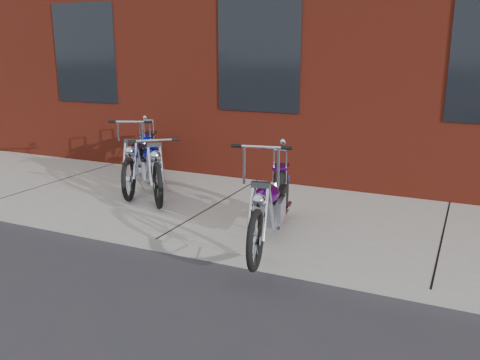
% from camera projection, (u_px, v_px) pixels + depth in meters
% --- Properties ---
extents(ground, '(120.00, 120.00, 0.00)m').
position_uv_depth(ground, '(156.00, 251.00, 5.90)').
color(ground, '#2A2931').
rests_on(ground, ground).
extents(sidewalk, '(22.00, 3.00, 0.15)m').
position_uv_depth(sidewalk, '(216.00, 209.00, 7.20)').
color(sidewalk, gray).
rests_on(sidewalk, ground).
extents(chopper_purple, '(0.64, 2.15, 1.22)m').
position_uv_depth(chopper_purple, '(271.00, 208.00, 5.72)').
color(chopper_purple, black).
rests_on(chopper_purple, sidewalk).
extents(chopper_blue, '(1.56, 1.77, 0.98)m').
position_uv_depth(chopper_blue, '(151.00, 166.00, 7.69)').
color(chopper_blue, black).
rests_on(chopper_blue, sidewalk).
extents(chopper_third, '(0.97, 2.09, 1.13)m').
position_uv_depth(chopper_third, '(142.00, 161.00, 8.06)').
color(chopper_third, black).
rests_on(chopper_third, sidewalk).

